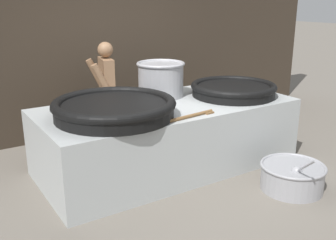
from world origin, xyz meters
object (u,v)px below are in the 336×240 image
(giant_wok_near, at_px, (114,108))
(cook, at_px, (107,92))
(giant_wok_far, at_px, (233,89))
(stock_pot, at_px, (161,79))
(prep_bowl_vegetables, at_px, (292,176))

(giant_wok_near, relative_size, cook, 0.90)
(giant_wok_near, height_order, giant_wok_far, giant_wok_near)
(stock_pot, xyz_separation_m, cook, (-0.55, 0.66, -0.26))
(cook, xyz_separation_m, prep_bowl_vegetables, (1.28, -2.51, -0.70))
(prep_bowl_vegetables, bearing_deg, cook, 117.05)
(giant_wok_near, xyz_separation_m, prep_bowl_vegetables, (1.74, -1.26, -0.82))
(stock_pot, bearing_deg, giant_wok_far, -31.28)
(stock_pot, xyz_separation_m, prep_bowl_vegetables, (0.73, -1.85, -0.96))
(cook, bearing_deg, giant_wok_far, 153.41)
(stock_pot, distance_m, cook, 0.90)
(giant_wok_far, height_order, cook, cook)
(giant_wok_near, xyz_separation_m, giant_wok_far, (1.90, 0.04, -0.02))
(giant_wok_near, relative_size, stock_pot, 2.14)
(stock_pot, bearing_deg, giant_wok_near, -149.83)
(cook, bearing_deg, giant_wok_near, 82.89)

